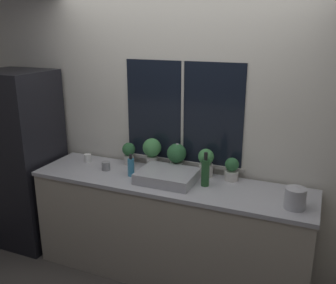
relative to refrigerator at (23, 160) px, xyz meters
name	(u,v)px	position (x,y,z in m)	size (l,w,h in m)	color
wall_back	(184,124)	(1.62, 0.38, 0.45)	(8.00, 0.09, 2.70)	silver
wall_left	(50,94)	(-0.61, 1.22, 0.45)	(0.06, 7.00, 2.70)	silver
counter	(168,228)	(1.62, 0.02, -0.44)	(2.47, 0.62, 0.93)	#B2A893
refrigerator	(23,160)	(0.00, 0.00, 0.00)	(0.67, 0.64, 1.81)	black
sink	(167,176)	(1.61, 0.01, 0.07)	(0.49, 0.44, 0.27)	#ADADB2
potted_plant_far_left	(129,152)	(1.11, 0.24, 0.15)	(0.13, 0.13, 0.22)	silver
potted_plant_left	(152,150)	(1.35, 0.24, 0.20)	(0.17, 0.17, 0.29)	silver
potted_plant_center	(177,156)	(1.60, 0.24, 0.18)	(0.18, 0.18, 0.27)	silver
potted_plant_right	(206,162)	(1.88, 0.24, 0.16)	(0.14, 0.14, 0.25)	silver
potted_plant_far_right	(232,169)	(2.11, 0.24, 0.13)	(0.12, 0.12, 0.20)	silver
soap_bottle	(131,167)	(1.27, -0.01, 0.11)	(0.06, 0.06, 0.20)	teal
bottle_tall	(205,172)	(1.94, 0.04, 0.15)	(0.07, 0.07, 0.29)	#235128
mug_grey	(106,166)	(0.98, 0.03, 0.07)	(0.08, 0.08, 0.08)	gray
mug_white	(88,158)	(0.69, 0.15, 0.07)	(0.07, 0.07, 0.08)	white
kettle	(295,197)	(2.67, -0.09, 0.11)	(0.15, 0.15, 0.17)	#B2B2B7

